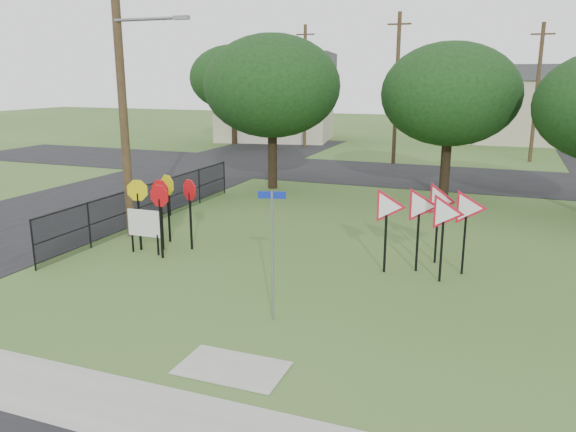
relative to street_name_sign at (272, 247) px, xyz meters
The scene contains 19 objects.
ground 1.69m from the street_name_sign, 23.67° to the left, with size 140.00×140.00×0.00m, color #365B22.
sidewalk 4.46m from the street_name_sign, 87.95° to the right, with size 30.00×1.60×0.02m, color gray.
street_left 15.64m from the street_name_sign, 139.66° to the left, with size 8.00×50.00×0.02m, color black.
street_far 20.14m from the street_name_sign, 89.58° to the left, with size 60.00×8.00×0.02m, color black.
curb_pad 2.88m from the street_name_sign, 86.37° to the right, with size 2.00×1.20×0.02m, color gray.
street_name_sign is the anchor object (origin of this frame).
stop_sign_cluster 6.27m from the street_name_sign, 145.08° to the left, with size 2.11×1.76×2.25m.
yield_sign_cluster 5.25m from the street_name_sign, 57.41° to the left, with size 3.10×1.83×2.42m.
info_board 6.32m from the street_name_sign, 151.24° to the left, with size 1.11×0.07×1.38m.
utility_pole_main 9.14m from the street_name_sign, 147.24° to the left, with size 3.55×0.33×10.00m.
far_pole_a 24.31m from the street_name_sign, 94.40° to the left, with size 1.40×0.24×9.00m.
far_pole_b 28.85m from the street_name_sign, 77.64° to the left, with size 1.40×0.24×8.50m.
far_pole_c 31.77m from the street_name_sign, 108.14° to the left, with size 1.40×0.24×9.00m.
fence_run 9.81m from the street_name_sign, 139.72° to the left, with size 0.05×11.55×1.50m.
house_left 36.83m from the street_name_sign, 112.13° to the left, with size 10.58×8.88×7.20m.
house_mid 40.31m from the street_name_sign, 84.09° to the left, with size 8.40×8.40×6.20m.
tree_near_left 15.56m from the street_name_sign, 112.59° to the left, with size 6.40×6.40×7.27m.
tree_near_mid 15.48m from the street_name_sign, 81.89° to the left, with size 6.00×6.00×6.80m.
tree_far_left 34.17m from the street_name_sign, 117.80° to the left, with size 6.80×6.80×7.73m.
Camera 1 is at (4.38, -10.87, 5.31)m, focal length 35.00 mm.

